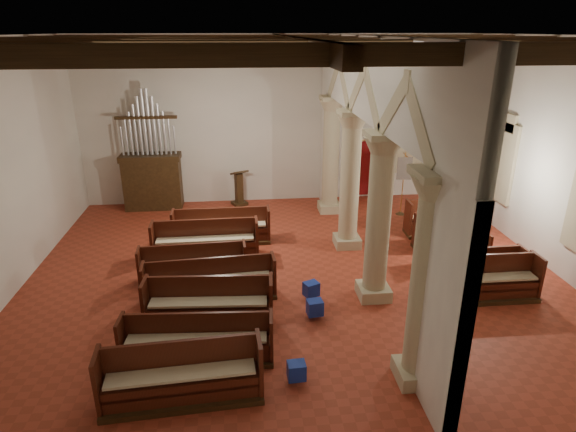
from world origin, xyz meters
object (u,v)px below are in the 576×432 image
at_px(nave_pew_0, 182,383).
at_px(aisle_pew_0, 497,284).
at_px(lectern, 239,190).
at_px(processional_banner, 402,193).
at_px(pipe_organ, 152,172).

relative_size(nave_pew_0, aisle_pew_0, 1.44).
height_order(lectern, processional_banner, processional_banner).
distance_m(pipe_organ, lectern, 3.19).
xyz_separation_m(processional_banner, aisle_pew_0, (0.49, -5.76, -0.41)).
height_order(processional_banner, nave_pew_0, processional_banner).
height_order(lectern, nave_pew_0, lectern).
distance_m(lectern, aisle_pew_0, 9.58).
bearing_deg(lectern, processional_banner, -40.39).
bearing_deg(nave_pew_0, lectern, 80.28).
bearing_deg(processional_banner, nave_pew_0, -122.32).
relative_size(pipe_organ, aisle_pew_0, 2.24).
height_order(nave_pew_0, aisle_pew_0, nave_pew_0).
bearing_deg(nave_pew_0, pipe_organ, 97.60).
xyz_separation_m(lectern, nave_pew_0, (-1.06, -10.10, -0.20)).
xyz_separation_m(pipe_organ, lectern, (3.09, -0.01, -0.80)).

